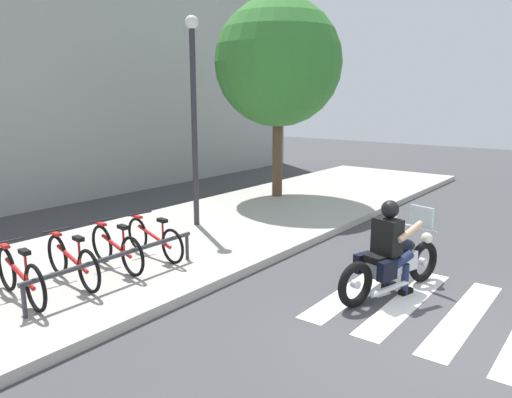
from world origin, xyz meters
The scene contains 14 objects.
ground_plane centered at (0.00, 0.00, 0.00)m, with size 48.00×48.00×0.00m, color #424244.
sidewalk centered at (0.00, 5.49, 0.07)m, with size 24.00×4.40×0.15m, color #B7B2A8.
crosswalk_stripe_2 centered at (0.72, 0.00, 0.00)m, with size 2.80×0.40×0.01m, color white.
crosswalk_stripe_3 centered at (0.72, 0.80, 0.00)m, with size 2.80×0.40×0.01m, color white.
crosswalk_stripe_4 centered at (0.72, 1.60, 0.00)m, with size 2.80×0.40×0.01m, color white.
motorcycle centered at (0.92, 1.11, 0.47)m, with size 2.21×0.89×1.25m.
rider centered at (0.84, 1.13, 0.84)m, with size 0.72×0.65×1.45m.
bicycle_0 centered at (-2.78, 4.92, 0.51)m, with size 0.48×1.68×0.79m.
bicycle_1 centered at (-1.98, 4.92, 0.51)m, with size 0.48×1.67×0.78m.
bicycle_2 centered at (-1.19, 4.92, 0.51)m, with size 0.48×1.59×0.78m.
bicycle_3 centered at (-0.39, 4.92, 0.49)m, with size 0.48×1.67×0.73m.
bike_rack centered at (-1.59, 4.37, 0.56)m, with size 2.99×0.07×0.49m.
street_lamp centered at (1.67, 5.89, 2.72)m, with size 0.28×0.28×4.52m.
tree_near_rack centered at (5.33, 6.29, 3.78)m, with size 3.42×3.42×5.51m.
Camera 1 is at (-5.90, -1.51, 2.93)m, focal length 34.60 mm.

